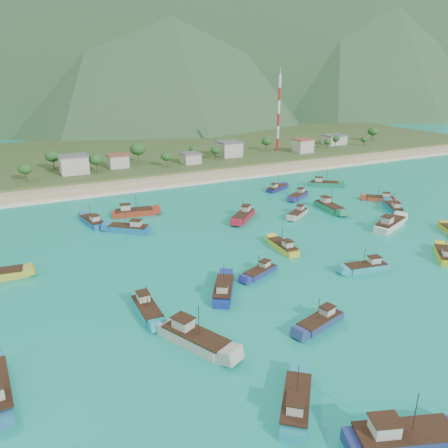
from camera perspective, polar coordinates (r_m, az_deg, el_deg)
name	(u,v)px	position (r m, az deg, el deg)	size (l,w,h in m)	color
ground	(273,258)	(98.57, 6.45, -4.49)	(600.00, 600.00, 0.00)	#0B8372
beach	(159,182)	(166.76, -8.44, 5.48)	(400.00, 18.00, 1.20)	beige
land	(120,155)	(224.33, -13.48, 8.76)	(400.00, 110.00, 2.40)	#385123
surf_line	(168,188)	(158.03, -7.33, 4.74)	(400.00, 2.50, 0.08)	white
village	(133,158)	(188.64, -11.84, 8.39)	(209.08, 23.46, 7.54)	beige
vegetation	(122,159)	(187.00, -13.22, 8.31)	(276.98, 25.77, 8.96)	#235623
radio_tower	(279,113)	(220.61, 7.16, 14.14)	(1.20, 1.20, 36.23)	red
boat_0	(92,222)	(123.97, -16.80, 0.26)	(5.02, 11.06, 6.30)	#2464A8
boat_3	(147,310)	(78.07, -10.05, -10.95)	(3.05, 10.26, 6.06)	#21A2B6
boat_4	(133,213)	(128.82, -11.76, 1.47)	(12.17, 5.23, 6.96)	#9F2E1A
boat_5	(244,216)	(123.26, 2.58, 1.02)	(10.67, 10.09, 6.71)	maroon
boat_6	(223,290)	(82.84, -0.07, -8.68)	(8.31, 10.78, 6.33)	navy
boat_9	(296,404)	(59.18, 9.38, -22.23)	(9.27, 10.23, 6.31)	teal
boat_11	(129,229)	(116.04, -12.28, -0.63)	(10.71, 9.51, 6.56)	#1B6B9F
boat_14	(380,199)	(149.37, 19.72, 3.12)	(8.96, 8.18, 5.55)	#A53C22
boat_15	(324,184)	(162.58, 12.93, 5.10)	(10.72, 8.75, 6.39)	#157954
boat_16	(320,322)	(75.37, 12.45, -12.40)	(9.96, 5.23, 5.64)	navy
boat_19	(366,267)	(96.85, 18.08, -5.42)	(10.08, 4.56, 5.74)	teal
boat_20	(393,208)	(140.26, 21.24, 1.95)	(7.83, 10.56, 6.15)	#146F8E
boat_21	(298,214)	(127.72, 9.64, 1.32)	(9.29, 7.37, 5.49)	#B6AEA6
boat_22	(277,189)	(154.00, 6.89, 4.61)	(9.63, 6.44, 5.52)	navy
boat_24	(283,247)	(103.13, 7.74, -3.02)	(3.52, 10.11, 5.88)	gold
boat_25	(194,339)	(69.29, -3.88, -14.74)	(8.65, 12.91, 7.40)	#BEB5AC
boat_26	(445,256)	(109.50, 26.85, -3.70)	(8.76, 9.17, 5.79)	gold
boat_27	(390,225)	(124.22, 20.87, -0.07)	(13.19, 8.16, 7.50)	silver
boat_28	(329,207)	(134.90, 13.58, 2.15)	(4.52, 11.99, 6.93)	#1B7F5A
boat_30	(298,196)	(145.83, 9.70, 3.63)	(9.86, 7.44, 5.76)	navy
boat_31	(402,439)	(57.93, 22.28, -24.50)	(13.21, 7.85, 7.50)	navy
boat_33	(260,272)	(90.64, 4.73, -6.29)	(9.03, 5.64, 5.14)	navy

